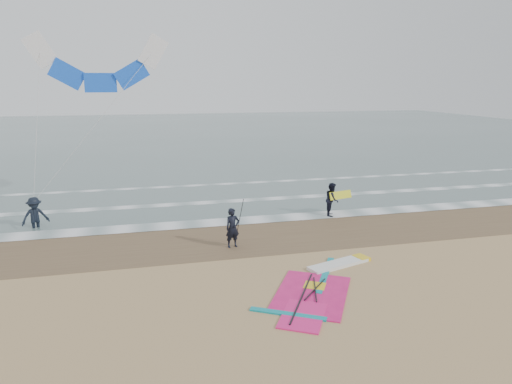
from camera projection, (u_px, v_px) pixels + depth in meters
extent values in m
plane|color=tan|center=(317.00, 294.00, 14.39)|extent=(120.00, 120.00, 0.00)
cube|color=#47605E|center=(185.00, 134.00, 59.76)|extent=(120.00, 80.00, 0.02)
cube|color=brown|center=(268.00, 234.00, 20.06)|extent=(120.00, 5.00, 0.01)
cube|color=white|center=(256.00, 220.00, 22.13)|extent=(120.00, 1.20, 0.02)
cube|color=white|center=(240.00, 200.00, 25.72)|extent=(120.00, 0.70, 0.02)
cube|color=white|center=(226.00, 184.00, 29.98)|extent=(120.00, 0.50, 0.01)
cube|color=white|center=(338.00, 264.00, 16.62)|extent=(2.51, 1.33, 0.12)
cube|color=yellow|center=(361.00, 258.00, 17.19)|extent=(0.60, 0.69, 0.13)
cube|color=#EC1D75|center=(311.00, 294.00, 14.38)|extent=(3.43, 3.79, 0.04)
cube|color=#EC1D75|center=(303.00, 316.00, 13.01)|extent=(1.90, 2.11, 0.04)
cube|color=#0C8C99|center=(325.00, 274.00, 15.81)|extent=(1.75, 2.82, 0.05)
cube|color=#0C8C99|center=(288.00, 314.00, 13.11)|extent=(2.06, 1.31, 0.05)
cube|color=yellow|center=(315.00, 286.00, 14.91)|extent=(0.89, 0.85, 0.05)
cylinder|color=black|center=(302.00, 297.00, 14.10)|extent=(1.81, 3.08, 0.06)
cylinder|color=black|center=(315.00, 289.00, 14.60)|extent=(1.21, 1.33, 0.04)
cylinder|color=black|center=(315.00, 289.00, 14.60)|extent=(0.58, 1.69, 0.04)
imported|color=black|center=(233.00, 228.00, 18.34)|extent=(0.67, 0.52, 1.62)
imported|color=black|center=(332.00, 199.00, 22.73)|extent=(0.91, 1.00, 1.68)
imported|color=black|center=(34.00, 209.00, 20.68)|extent=(1.35, 1.11, 1.82)
cylinder|color=black|center=(240.00, 218.00, 18.32)|extent=(0.17, 0.86, 1.82)
cube|color=yellow|center=(340.00, 195.00, 22.68)|extent=(1.30, 0.51, 0.39)
cube|color=white|center=(40.00, 50.00, 21.87)|extent=(1.61, 0.22, 1.82)
cube|color=blue|center=(67.00, 74.00, 22.39)|extent=(1.82, 0.24, 1.60)
cube|color=blue|center=(101.00, 83.00, 22.84)|extent=(1.56, 0.22, 0.95)
cube|color=blue|center=(132.00, 74.00, 23.09)|extent=(1.82, 0.24, 1.60)
cube|color=white|center=(153.00, 52.00, 23.09)|extent=(1.61, 0.22, 1.82)
cylinder|color=beige|center=(37.00, 124.00, 21.24)|extent=(0.40, 2.94, 6.82)
cylinder|color=beige|center=(97.00, 123.00, 21.85)|extent=(5.72, 2.95, 6.82)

